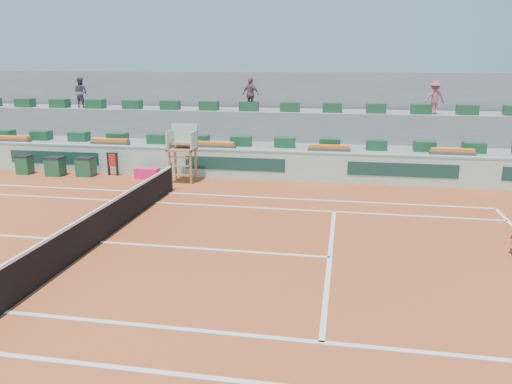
# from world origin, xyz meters

# --- Properties ---
(ground) EXTENTS (90.00, 90.00, 0.00)m
(ground) POSITION_xyz_m (0.00, 0.00, 0.00)
(ground) COLOR #A0431F
(ground) RESTS_ON ground
(seating_tier_lower) EXTENTS (36.00, 4.00, 1.20)m
(seating_tier_lower) POSITION_xyz_m (0.00, 10.70, 0.60)
(seating_tier_lower) COLOR gray
(seating_tier_lower) RESTS_ON ground
(seating_tier_upper) EXTENTS (36.00, 2.40, 2.60)m
(seating_tier_upper) POSITION_xyz_m (0.00, 12.30, 1.30)
(seating_tier_upper) COLOR gray
(seating_tier_upper) RESTS_ON ground
(stadium_back_wall) EXTENTS (36.00, 0.40, 4.40)m
(stadium_back_wall) POSITION_xyz_m (0.00, 13.90, 2.20)
(stadium_back_wall) COLOR gray
(stadium_back_wall) RESTS_ON ground
(player_bag) EXTENTS (1.02, 0.45, 0.45)m
(player_bag) POSITION_xyz_m (-1.74, 7.69, 0.23)
(player_bag) COLOR #F41F68
(player_bag) RESTS_ON ground
(spectator_left) EXTENTS (0.88, 0.76, 1.56)m
(spectator_left) POSITION_xyz_m (-6.94, 11.99, 3.38)
(spectator_left) COLOR #4E4E5B
(spectator_left) RESTS_ON seating_tier_upper
(spectator_mid) EXTENTS (1.00, 0.73, 1.57)m
(spectator_mid) POSITION_xyz_m (2.09, 11.70, 3.39)
(spectator_mid) COLOR #6D4952
(spectator_mid) RESTS_ON seating_tier_upper
(spectator_right) EXTENTS (1.09, 0.84, 1.49)m
(spectator_right) POSITION_xyz_m (10.53, 11.61, 3.34)
(spectator_right) COLOR #A15063
(spectator_right) RESTS_ON seating_tier_upper
(court_lines) EXTENTS (23.89, 11.09, 0.01)m
(court_lines) POSITION_xyz_m (0.00, 0.00, 0.01)
(court_lines) COLOR white
(court_lines) RESTS_ON ground
(tennis_net) EXTENTS (0.10, 11.97, 1.10)m
(tennis_net) POSITION_xyz_m (0.00, 0.00, 0.53)
(tennis_net) COLOR black
(tennis_net) RESTS_ON ground
(advertising_hoarding) EXTENTS (36.00, 0.34, 1.26)m
(advertising_hoarding) POSITION_xyz_m (0.02, 8.50, 0.63)
(advertising_hoarding) COLOR #A5D0BE
(advertising_hoarding) RESTS_ON ground
(umpire_chair) EXTENTS (1.10, 0.90, 2.40)m
(umpire_chair) POSITION_xyz_m (0.00, 7.50, 1.54)
(umpire_chair) COLOR #986839
(umpire_chair) RESTS_ON ground
(seat_row_lower) EXTENTS (32.90, 0.60, 0.44)m
(seat_row_lower) POSITION_xyz_m (0.00, 9.80, 1.42)
(seat_row_lower) COLOR #184A29
(seat_row_lower) RESTS_ON seating_tier_lower
(seat_row_upper) EXTENTS (32.90, 0.60, 0.44)m
(seat_row_upper) POSITION_xyz_m (0.00, 11.70, 2.82)
(seat_row_upper) COLOR #184A29
(seat_row_upper) RESTS_ON seating_tier_upper
(flower_planters) EXTENTS (26.80, 0.36, 0.28)m
(flower_planters) POSITION_xyz_m (-1.50, 9.00, 1.33)
(flower_planters) COLOR #484848
(flower_planters) RESTS_ON seating_tier_lower
(drink_cooler_a) EXTENTS (0.76, 0.65, 0.84)m
(drink_cooler_a) POSITION_xyz_m (-4.60, 7.70, 0.42)
(drink_cooler_a) COLOR #194B2F
(drink_cooler_a) RESTS_ON ground
(drink_cooler_b) EXTENTS (0.75, 0.65, 0.84)m
(drink_cooler_b) POSITION_xyz_m (-5.96, 7.51, 0.42)
(drink_cooler_b) COLOR #194B2F
(drink_cooler_b) RESTS_ON ground
(drink_cooler_c) EXTENTS (0.64, 0.56, 0.84)m
(drink_cooler_c) POSITION_xyz_m (-7.52, 7.59, 0.42)
(drink_cooler_c) COLOR #194B2F
(drink_cooler_c) RESTS_ON ground
(towel_rack) EXTENTS (0.53, 0.09, 1.03)m
(towel_rack) POSITION_xyz_m (-3.45, 7.98, 0.60)
(towel_rack) COLOR black
(towel_rack) RESTS_ON ground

